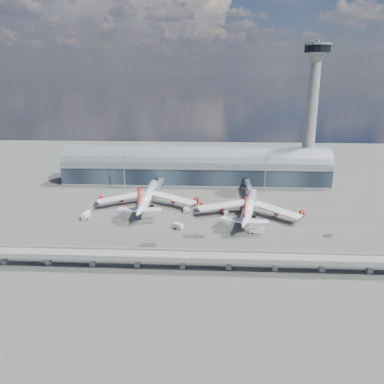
{
  "coord_description": "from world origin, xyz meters",
  "views": [
    {
      "loc": [
        11.45,
        -200.12,
        82.33
      ],
      "look_at": [
        0.86,
        10.0,
        14.0
      ],
      "focal_mm": 35.0,
      "sensor_mm": 36.0,
      "label": 1
    }
  ],
  "objects_px": {
    "control_tower": "(311,115)",
    "airliner_right": "(249,207)",
    "service_truck_3": "(226,213)",
    "service_truck_1": "(178,226)",
    "airliner_left": "(147,197)",
    "floodlight_mast_left": "(124,172)",
    "service_truck_4": "(187,210)",
    "service_truck_2": "(257,231)",
    "service_truck_5": "(148,192)",
    "service_truck_0": "(86,215)",
    "cargo_train_2": "(329,235)",
    "cargo_train_1": "(195,236)",
    "floodlight_mast_right": "(265,174)",
    "cargo_train_0": "(149,244)"
  },
  "relations": [
    {
      "from": "cargo_train_2",
      "to": "service_truck_0",
      "type": "bearing_deg",
      "value": 97.43
    },
    {
      "from": "service_truck_1",
      "to": "cargo_train_1",
      "type": "xyz_separation_m",
      "value": [
        9.46,
        -10.88,
        -0.59
      ]
    },
    {
      "from": "service_truck_5",
      "to": "cargo_train_0",
      "type": "bearing_deg",
      "value": -138.13
    },
    {
      "from": "airliner_right",
      "to": "service_truck_3",
      "type": "distance_m",
      "value": 13.88
    },
    {
      "from": "control_tower",
      "to": "floodlight_mast_left",
      "type": "xyz_separation_m",
      "value": [
        -135.0,
        -28.0,
        -38.0
      ]
    },
    {
      "from": "airliner_left",
      "to": "service_truck_3",
      "type": "distance_m",
      "value": 51.98
    },
    {
      "from": "service_truck_1",
      "to": "service_truck_0",
      "type": "bearing_deg",
      "value": 103.23
    },
    {
      "from": "service_truck_0",
      "to": "cargo_train_0",
      "type": "relative_size",
      "value": 0.96
    },
    {
      "from": "service_truck_2",
      "to": "service_truck_4",
      "type": "distance_m",
      "value": 49.11
    },
    {
      "from": "service_truck_2",
      "to": "airliner_left",
      "type": "bearing_deg",
      "value": 61.14
    },
    {
      "from": "service_truck_1",
      "to": "service_truck_4",
      "type": "bearing_deg",
      "value": 19.71
    },
    {
      "from": "control_tower",
      "to": "airliner_left",
      "type": "relative_size",
      "value": 1.49
    },
    {
      "from": "airliner_right",
      "to": "service_truck_2",
      "type": "xyz_separation_m",
      "value": [
        2.0,
        -25.3,
        -4.0
      ]
    },
    {
      "from": "service_truck_5",
      "to": "airliner_left",
      "type": "bearing_deg",
      "value": -139.82
    },
    {
      "from": "airliner_right",
      "to": "cargo_train_2",
      "type": "relative_size",
      "value": 13.6
    },
    {
      "from": "airliner_right",
      "to": "cargo_train_2",
      "type": "height_order",
      "value": "airliner_right"
    },
    {
      "from": "cargo_train_2",
      "to": "floodlight_mast_right",
      "type": "bearing_deg",
      "value": 33.52
    },
    {
      "from": "service_truck_0",
      "to": "floodlight_mast_right",
      "type": "bearing_deg",
      "value": 31.78
    },
    {
      "from": "service_truck_2",
      "to": "service_truck_0",
      "type": "bearing_deg",
      "value": 82.53
    },
    {
      "from": "service_truck_3",
      "to": "service_truck_4",
      "type": "height_order",
      "value": "service_truck_4"
    },
    {
      "from": "control_tower",
      "to": "service_truck_0",
      "type": "xyz_separation_m",
      "value": [
        -146.01,
        -82.15,
        -49.95
      ]
    },
    {
      "from": "service_truck_0",
      "to": "cargo_train_2",
      "type": "height_order",
      "value": "service_truck_0"
    },
    {
      "from": "floodlight_mast_left",
      "to": "cargo_train_2",
      "type": "bearing_deg",
      "value": -30.66
    },
    {
      "from": "service_truck_5",
      "to": "cargo_train_1",
      "type": "bearing_deg",
      "value": -120.46
    },
    {
      "from": "service_truck_1",
      "to": "cargo_train_1",
      "type": "distance_m",
      "value": 14.43
    },
    {
      "from": "cargo_train_1",
      "to": "service_truck_2",
      "type": "bearing_deg",
      "value": -74.94
    },
    {
      "from": "service_truck_1",
      "to": "cargo_train_1",
      "type": "height_order",
      "value": "service_truck_1"
    },
    {
      "from": "service_truck_1",
      "to": "service_truck_5",
      "type": "relative_size",
      "value": 0.87
    },
    {
      "from": "airliner_right",
      "to": "service_truck_1",
      "type": "bearing_deg",
      "value": -141.26
    },
    {
      "from": "airliner_right",
      "to": "service_truck_3",
      "type": "xyz_separation_m",
      "value": [
        -13.24,
        0.67,
        -4.13
      ]
    },
    {
      "from": "service_truck_1",
      "to": "service_truck_3",
      "type": "relative_size",
      "value": 0.98
    },
    {
      "from": "control_tower",
      "to": "airliner_left",
      "type": "height_order",
      "value": "control_tower"
    },
    {
      "from": "airliner_right",
      "to": "service_truck_0",
      "type": "xyz_separation_m",
      "value": [
        -95.74,
        -8.27,
        -3.82
      ]
    },
    {
      "from": "service_truck_3",
      "to": "cargo_train_1",
      "type": "height_order",
      "value": "service_truck_3"
    },
    {
      "from": "service_truck_0",
      "to": "service_truck_3",
      "type": "xyz_separation_m",
      "value": [
        82.5,
        8.94,
        -0.31
      ]
    },
    {
      "from": "service_truck_5",
      "to": "service_truck_0",
      "type": "bearing_deg",
      "value": 179.24
    },
    {
      "from": "service_truck_0",
      "to": "cargo_train_0",
      "type": "xyz_separation_m",
      "value": [
        42.88,
        -34.99,
        -0.72
      ]
    },
    {
      "from": "service_truck_4",
      "to": "cargo_train_1",
      "type": "relative_size",
      "value": 0.54
    },
    {
      "from": "control_tower",
      "to": "airliner_right",
      "type": "distance_m",
      "value": 100.56
    },
    {
      "from": "airliner_left",
      "to": "airliner_right",
      "type": "bearing_deg",
      "value": -12.9
    },
    {
      "from": "service_truck_2",
      "to": "service_truck_3",
      "type": "relative_size",
      "value": 1.39
    },
    {
      "from": "cargo_train_1",
      "to": "service_truck_0",
      "type": "bearing_deg",
      "value": 72.98
    },
    {
      "from": "service_truck_5",
      "to": "cargo_train_1",
      "type": "relative_size",
      "value": 0.61
    },
    {
      "from": "service_truck_3",
      "to": "service_truck_1",
      "type": "bearing_deg",
      "value": -134.08
    },
    {
      "from": "cargo_train_2",
      "to": "service_truck_3",
      "type": "bearing_deg",
      "value": 77.23
    },
    {
      "from": "service_truck_2",
      "to": "service_truck_3",
      "type": "xyz_separation_m",
      "value": [
        -15.23,
        25.98,
        -0.12
      ]
    },
    {
      "from": "control_tower",
      "to": "service_truck_0",
      "type": "height_order",
      "value": "control_tower"
    },
    {
      "from": "airliner_right",
      "to": "service_truck_4",
      "type": "distance_m",
      "value": 37.71
    },
    {
      "from": "floodlight_mast_right",
      "to": "service_truck_4",
      "type": "bearing_deg",
      "value": -141.58
    },
    {
      "from": "control_tower",
      "to": "service_truck_3",
      "type": "relative_size",
      "value": 17.75
    }
  ]
}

